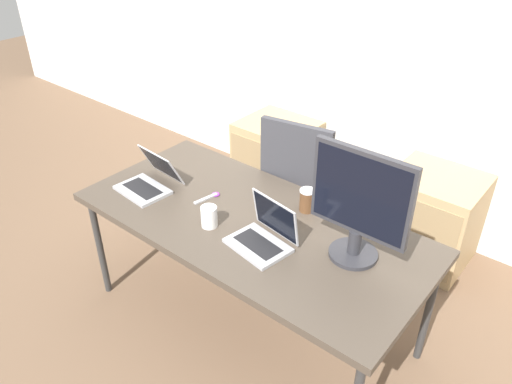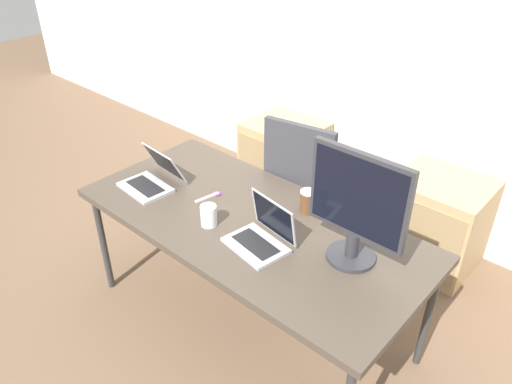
# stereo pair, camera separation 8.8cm
# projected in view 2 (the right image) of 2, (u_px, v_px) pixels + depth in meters

# --- Properties ---
(ground_plane) EXTENTS (14.00, 14.00, 0.00)m
(ground_plane) POSITION_uv_depth(u_px,v_px,m) (251.00, 320.00, 2.97)
(ground_plane) COLOR brown
(wall_back) EXTENTS (10.00, 0.05, 2.60)m
(wall_back) POSITION_uv_depth(u_px,v_px,m) (407.00, 47.00, 3.23)
(wall_back) COLOR silver
(wall_back) RESTS_ON ground_plane
(desk) EXTENTS (1.86, 0.88, 0.73)m
(desk) POSITION_uv_depth(u_px,v_px,m) (250.00, 227.00, 2.60)
(desk) COLOR #473D33
(desk) RESTS_ON ground_plane
(office_chair) EXTENTS (0.56, 0.59, 1.07)m
(office_chair) POSITION_uv_depth(u_px,v_px,m) (309.00, 209.00, 3.24)
(office_chair) COLOR #232326
(office_chair) RESTS_ON ground_plane
(cabinet_left) EXTENTS (0.56, 0.51, 0.63)m
(cabinet_left) POSITION_uv_depth(u_px,v_px,m) (284.00, 160.00, 4.00)
(cabinet_left) COLOR tan
(cabinet_left) RESTS_ON ground_plane
(cabinet_right) EXTENTS (0.56, 0.51, 0.63)m
(cabinet_right) POSITION_uv_depth(u_px,v_px,m) (437.00, 222.00, 3.27)
(cabinet_right) COLOR tan
(cabinet_right) RESTS_ON ground_plane
(laptop_left) EXTENTS (0.31, 0.32, 0.21)m
(laptop_left) POSITION_uv_depth(u_px,v_px,m) (152.00, 179.00, 2.84)
(laptop_left) COLOR #ADADB2
(laptop_left) RESTS_ON desk
(laptop_right) EXTENTS (0.32, 0.28, 0.22)m
(laptop_right) POSITION_uv_depth(u_px,v_px,m) (262.00, 236.00, 2.38)
(laptop_right) COLOR #ADADB2
(laptop_right) RESTS_ON desk
(monitor) EXTENTS (0.47, 0.23, 0.55)m
(monitor) POSITION_uv_depth(u_px,v_px,m) (357.00, 207.00, 2.17)
(monitor) COLOR #2D2D33
(monitor) RESTS_ON desk
(coffee_cup_white) EXTENTS (0.08, 0.08, 0.11)m
(coffee_cup_white) POSITION_uv_depth(u_px,v_px,m) (209.00, 215.00, 2.51)
(coffee_cup_white) COLOR white
(coffee_cup_white) RESTS_ON desk
(coffee_cup_brown) EXTENTS (0.08, 0.08, 0.13)m
(coffee_cup_brown) POSITION_uv_depth(u_px,v_px,m) (308.00, 201.00, 2.61)
(coffee_cup_brown) COLOR brown
(coffee_cup_brown) RESTS_ON desk
(scissors) EXTENTS (0.06, 0.17, 0.01)m
(scissors) POSITION_uv_depth(u_px,v_px,m) (211.00, 196.00, 2.76)
(scissors) COLOR #B2B2B7
(scissors) RESTS_ON desk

